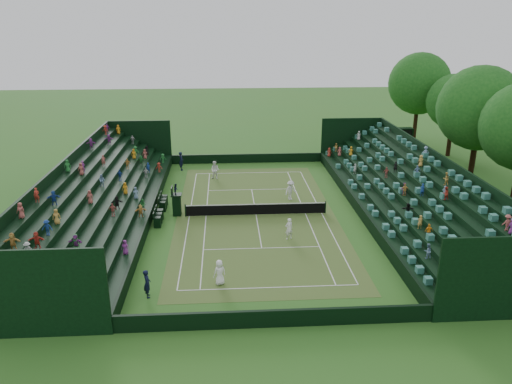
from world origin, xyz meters
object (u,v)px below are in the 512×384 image
at_px(tennis_net, 256,209).
at_px(player_far_east, 291,190).
at_px(player_near_east, 289,229).
at_px(player_near_west, 220,272).
at_px(umpire_chair, 176,202).
at_px(player_far_west, 215,170).

height_order(tennis_net, player_far_east, player_far_east).
bearing_deg(player_near_east, tennis_net, -88.36).
relative_size(tennis_net, player_near_west, 7.26).
bearing_deg(tennis_net, player_near_west, -104.60).
bearing_deg(umpire_chair, player_far_west, 72.64).
relative_size(umpire_chair, player_near_east, 1.65).
distance_m(umpire_chair, player_near_west, 12.16).
xyz_separation_m(player_near_east, player_far_west, (-5.58, 14.97, 0.10)).
distance_m(tennis_net, player_far_west, 10.62).
xyz_separation_m(umpire_chair, player_far_west, (3.02, 9.66, -0.23)).
xyz_separation_m(umpire_chair, player_near_west, (3.58, -11.62, -0.36)).
bearing_deg(umpire_chair, player_far_east, 17.60).
bearing_deg(umpire_chair, tennis_net, -3.21).
xyz_separation_m(player_near_west, player_near_east, (5.03, 6.31, 0.02)).
bearing_deg(tennis_net, player_far_west, 109.18).
relative_size(player_near_east, player_far_east, 0.93).
relative_size(tennis_net, player_near_east, 7.08).
relative_size(tennis_net, player_far_west, 6.29).
relative_size(player_near_west, player_far_east, 0.91).
height_order(tennis_net, player_near_west, player_near_west).
xyz_separation_m(umpire_chair, player_far_east, (9.82, 3.12, -0.27)).
distance_m(umpire_chair, player_far_east, 10.31).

